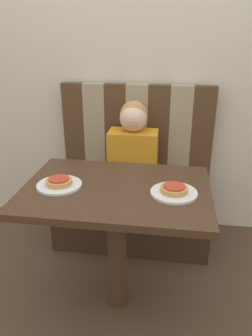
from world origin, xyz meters
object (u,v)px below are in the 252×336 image
pizza_left (59,181)px  plate_right (174,193)px  pizza_right (174,189)px  person (133,146)px  plate_left (59,185)px

pizza_left → plate_right: bearing=-0.0°
plate_right → pizza_right: (0.00, 0.00, 0.02)m
person → pizza_left: person is taller
pizza_left → plate_left: bearing=-90.0°
plate_left → pizza_right: bearing=0.0°
pizza_right → person: bearing=112.4°
person → pizza_right: 0.72m
person → pizza_left: (-0.28, -0.67, 0.03)m
pizza_left → pizza_right: size_ratio=1.00×
plate_left → pizza_left: bearing=90.0°
plate_left → plate_right: (0.55, 0.00, 0.00)m
plate_left → pizza_right: 0.55m
pizza_right → pizza_left: bearing=180.0°
plate_right → pizza_left: size_ratio=1.72×
plate_right → plate_left: bearing=180.0°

